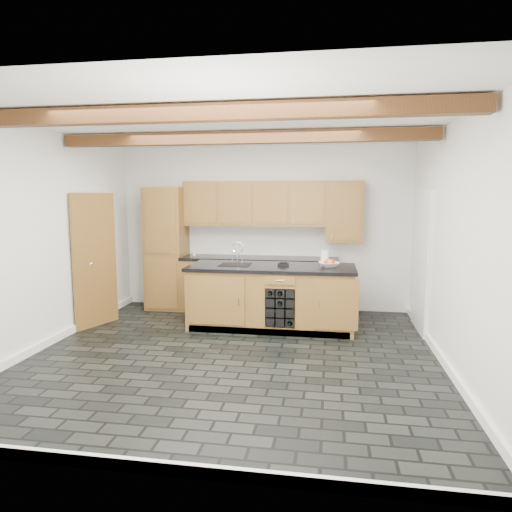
{
  "coord_description": "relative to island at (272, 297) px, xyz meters",
  "views": [
    {
      "loc": [
        1.14,
        -5.33,
        1.95
      ],
      "look_at": [
        0.15,
        0.8,
        1.14
      ],
      "focal_mm": 32.0,
      "sensor_mm": 36.0,
      "label": 1
    }
  ],
  "objects": [
    {
      "name": "ground",
      "position": [
        -0.31,
        -1.28,
        -0.47
      ],
      "size": [
        5.0,
        5.0,
        0.0
      ],
      "primitive_type": "plane",
      "color": "black",
      "rests_on": "ground"
    },
    {
      "name": "room_shell",
      "position": [
        -0.39,
        -0.75,
        1.06
      ],
      "size": [
        5.01,
        5.0,
        5.0
      ],
      "color": "white",
      "rests_on": "ground"
    },
    {
      "name": "back_cabinetry",
      "position": [
        -0.68,
        0.95,
        0.51
      ],
      "size": [
        3.65,
        0.62,
        2.2
      ],
      "color": "olive",
      "rests_on": "ground"
    },
    {
      "name": "island",
      "position": [
        0.0,
        0.0,
        0.0
      ],
      "size": [
        2.48,
        0.96,
        0.93
      ],
      "color": "olive",
      "rests_on": "ground"
    },
    {
      "name": "faucet",
      "position": [
        -0.56,
        0.05,
        0.5
      ],
      "size": [
        0.45,
        0.4,
        0.34
      ],
      "color": "black",
      "rests_on": "island"
    },
    {
      "name": "kitchen_scale",
      "position": [
        0.17,
        0.05,
        0.49
      ],
      "size": [
        0.17,
        0.11,
        0.05
      ],
      "rotation": [
        0.0,
        0.0,
        0.03
      ],
      "color": "black",
      "rests_on": "island"
    },
    {
      "name": "fruit_bowl",
      "position": [
        0.84,
        0.03,
        0.5
      ],
      "size": [
        0.36,
        0.36,
        0.07
      ],
      "primitive_type": "imported",
      "rotation": [
        0.0,
        0.0,
        0.26
      ],
      "color": "silver",
      "rests_on": "island"
    },
    {
      "name": "fruit_cluster",
      "position": [
        0.84,
        0.03,
        0.54
      ],
      "size": [
        0.16,
        0.17,
        0.07
      ],
      "color": "red",
      "rests_on": "fruit_bowl"
    },
    {
      "name": "paper_towel",
      "position": [
        0.77,
        0.11,
        0.58
      ],
      "size": [
        0.12,
        0.12,
        0.23
      ],
      "primitive_type": "cylinder",
      "color": "white",
      "rests_on": "island"
    },
    {
      "name": "mug",
      "position": [
        -1.47,
        0.91,
        0.51
      ],
      "size": [
        0.11,
        0.11,
        0.09
      ],
      "primitive_type": "imported",
      "rotation": [
        0.0,
        0.0,
        0.21
      ],
      "color": "white",
      "rests_on": "back_cabinetry"
    }
  ]
}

